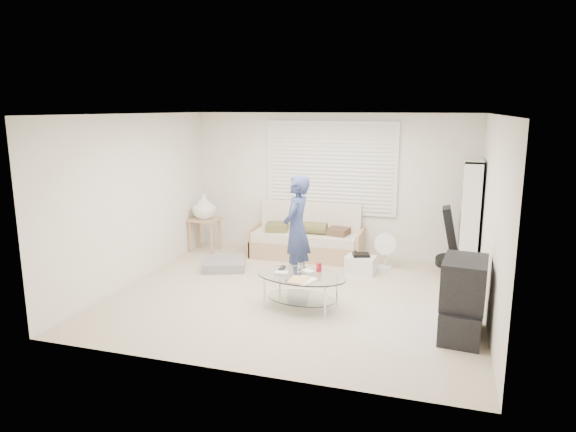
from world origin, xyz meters
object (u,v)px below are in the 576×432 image
(bookshelf, at_px, (469,218))
(futon_sofa, at_px, (307,239))
(tv_unit, at_px, (463,299))
(coffee_table, at_px, (301,281))

(bookshelf, bearing_deg, futon_sofa, 175.65)
(futon_sofa, xyz_separation_m, tv_unit, (2.53, -2.58, 0.13))
(bookshelf, bearing_deg, tv_unit, -93.01)
(coffee_table, bearing_deg, bookshelf, 44.71)
(futon_sofa, xyz_separation_m, coffee_table, (0.53, -2.30, 0.05))
(futon_sofa, height_order, coffee_table, futon_sofa)
(tv_unit, height_order, coffee_table, tv_unit)
(coffee_table, bearing_deg, futon_sofa, 103.05)
(tv_unit, xyz_separation_m, coffee_table, (-2.00, 0.28, -0.09))
(futon_sofa, xyz_separation_m, bookshelf, (2.65, -0.20, 0.59))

